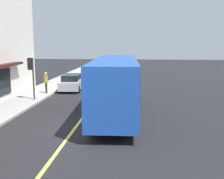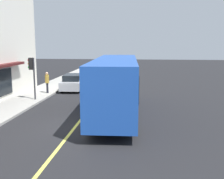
% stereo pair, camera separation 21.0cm
% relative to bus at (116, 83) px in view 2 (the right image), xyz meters
% --- Properties ---
extents(ground, '(120.00, 120.00, 0.00)m').
position_rel_bus_xyz_m(ground, '(-2.95, 1.92, -1.99)').
color(ground, black).
extents(lane_centre_stripe, '(36.00, 0.16, 0.01)m').
position_rel_bus_xyz_m(lane_centre_stripe, '(-2.95, 1.92, -1.98)').
color(lane_centre_stripe, '#D8D14C').
rests_on(lane_centre_stripe, ground).
extents(bus, '(11.23, 2.99, 3.50)m').
position_rel_bus_xyz_m(bus, '(0.00, 0.00, 0.00)').
color(bus, '#1E4CAD').
rests_on(bus, ground).
extents(traffic_light, '(0.30, 0.52, 3.20)m').
position_rel_bus_xyz_m(traffic_light, '(3.28, 6.70, 0.55)').
color(traffic_light, '#2D2D33').
rests_on(traffic_light, sidewalk).
extents(car_silver, '(4.39, 2.05, 1.52)m').
position_rel_bus_xyz_m(car_silver, '(8.57, 4.85, -1.24)').
color(car_silver, '#B7BABF').
rests_on(car_silver, ground).
extents(pedestrian_near_storefront, '(0.34, 0.34, 1.82)m').
position_rel_bus_xyz_m(pedestrian_near_storefront, '(6.07, 6.52, -0.73)').
color(pedestrian_near_storefront, black).
rests_on(pedestrian_near_storefront, sidewalk).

